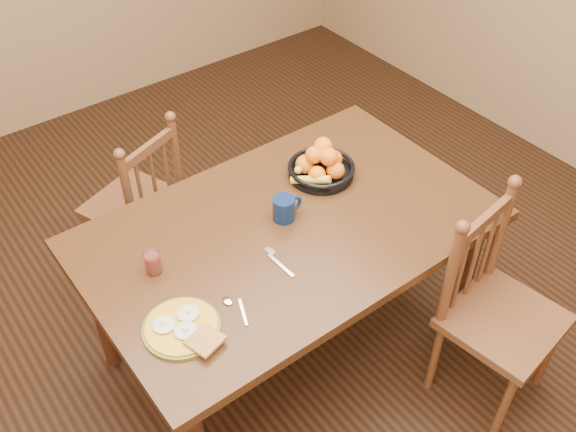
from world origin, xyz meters
TOP-DOWN VIEW (x-y plane):
  - room at (0.00, 0.00)m, footprint 4.52×5.02m
  - dining_table at (0.00, 0.00)m, footprint 1.60×1.00m
  - chair_far at (-0.28, 0.84)m, footprint 0.51×0.50m
  - chair_near at (0.54, -0.67)m, footprint 0.48×0.47m
  - breakfast_plate at (-0.59, -0.20)m, footprint 0.26×0.30m
  - fork at (-0.15, -0.13)m, footprint 0.04×0.18m
  - spoon at (-0.40, -0.21)m, footprint 0.06×0.15m
  - coffee_mug at (0.02, 0.04)m, footprint 0.13×0.09m
  - juice_glass at (-0.54, 0.10)m, footprint 0.06×0.06m
  - fruit_bowl at (0.30, 0.17)m, footprint 0.29×0.29m

SIDE VIEW (x-z plane):
  - chair_far at x=-0.28m, z-range -0.01..0.87m
  - chair_near at x=0.54m, z-range -0.01..0.94m
  - dining_table at x=0.00m, z-range 0.29..1.04m
  - fork at x=-0.15m, z-range 0.75..0.76m
  - spoon at x=-0.40m, z-range 0.75..0.76m
  - breakfast_plate at x=-0.59m, z-range 0.74..0.78m
  - juice_glass at x=-0.54m, z-range 0.75..0.84m
  - coffee_mug at x=0.02m, z-range 0.75..0.85m
  - fruit_bowl at x=0.30m, z-range 0.72..0.89m
  - room at x=0.00m, z-range -0.01..2.71m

